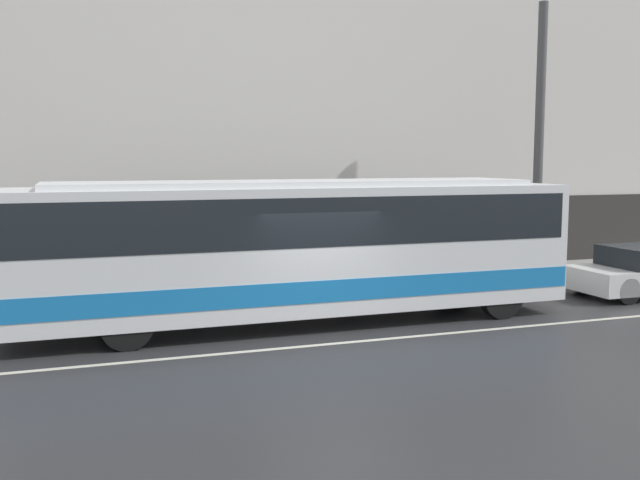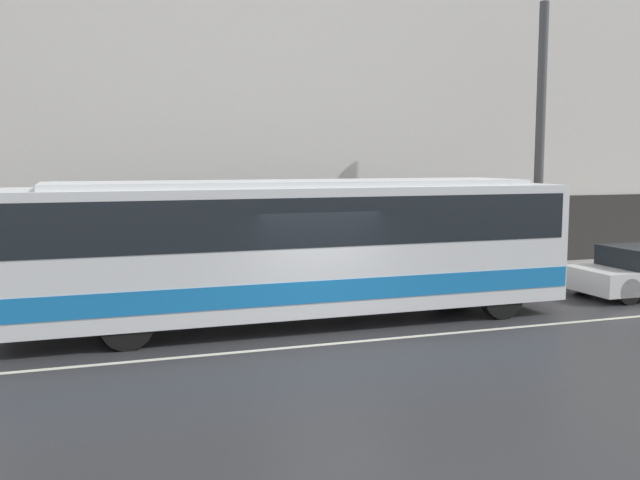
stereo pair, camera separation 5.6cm
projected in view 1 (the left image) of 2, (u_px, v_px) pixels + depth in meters
ground_plane at (333, 344)px, 13.77m from camera, size 60.00×60.00×0.00m
sidewalk at (261, 290)px, 18.99m from camera, size 60.00×3.14×0.16m
building_facade at (244, 125)px, 20.09m from camera, size 60.00×0.35×9.38m
lane_stripe at (333, 344)px, 13.77m from camera, size 54.00×0.14×0.01m
transit_bus at (296, 243)px, 15.40m from camera, size 12.14×2.59×3.10m
utility_pole_near at (539, 141)px, 20.55m from camera, size 0.27×0.27×7.83m
pedestrian_waiting at (200, 258)px, 19.44m from camera, size 0.36×0.36×1.54m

